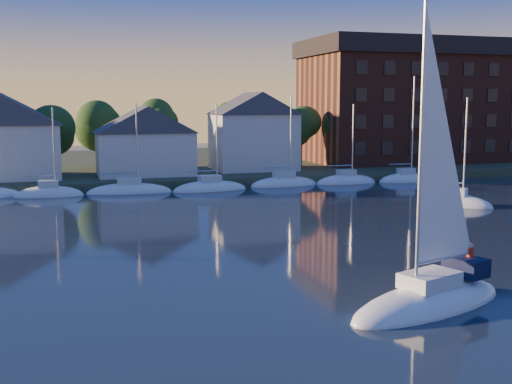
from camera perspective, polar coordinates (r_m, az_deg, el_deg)
name	(u,v)px	position (r m, az deg, el deg)	size (l,w,h in m)	color
ground	(499,356)	(26.47, 20.78, -13.50)	(260.00, 260.00, 0.00)	black
shoreline_land	(171,167)	(96.05, -7.59, 2.21)	(160.00, 50.00, 2.00)	#323F25
wooden_dock	(204,186)	(73.59, -4.66, 0.52)	(120.00, 3.00, 1.00)	brown
clubhouse_west	(0,135)	(77.69, -21.82, 4.77)	(13.65, 9.45, 9.64)	silver
clubhouse_centre	(145,140)	(77.03, -9.88, 4.60)	(11.55, 8.40, 8.08)	silver
clubhouse_east	(253,130)	(81.83, -0.26, 5.51)	(10.50, 8.40, 9.80)	silver
condo_block	(411,101)	(97.70, 13.62, 7.90)	(31.00, 17.00, 17.40)	brown
tree_line	(200,121)	(84.19, -4.98, 6.35)	(93.40, 5.40, 8.90)	#3A271A
moored_fleet	(136,191)	(69.37, -10.60, 0.04)	(71.50, 2.40, 12.05)	white
hero_sailboat	(431,293)	(31.39, 15.31, -8.68)	(10.24, 6.22, 15.05)	white
drifting_sailboat_right	(455,205)	(62.22, 17.28, -1.08)	(6.26, 6.71, 11.04)	white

